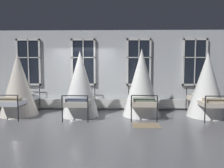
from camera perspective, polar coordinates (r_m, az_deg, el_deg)
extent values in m
plane|color=slate|center=(7.54, -9.02, -8.68)|extent=(24.94, 24.94, 0.00)
cube|color=silver|center=(8.72, -7.52, 3.67)|extent=(13.47, 0.10, 3.17)
cube|color=black|center=(9.21, -21.39, 5.43)|extent=(0.97, 0.02, 1.85)
cube|color=silver|center=(9.24, -21.22, -0.10)|extent=(0.97, 0.06, 0.07)
cube|color=silver|center=(9.27, -21.56, 10.94)|extent=(0.97, 0.06, 0.07)
cube|color=silver|center=(9.39, -23.94, 5.33)|extent=(0.07, 0.06, 1.85)
cube|color=silver|center=(9.05, -18.75, 5.52)|extent=(0.07, 0.06, 1.85)
cube|color=silver|center=(9.21, -21.39, 5.43)|extent=(0.04, 0.06, 1.85)
cube|color=silver|center=(9.22, -21.43, 6.58)|extent=(0.97, 0.06, 0.04)
cube|color=black|center=(8.61, -7.65, 5.78)|extent=(0.97, 0.02, 1.85)
cube|color=silver|center=(8.64, -7.59, -0.13)|extent=(0.97, 0.06, 0.07)
cube|color=silver|center=(8.68, -7.72, 11.67)|extent=(0.97, 0.06, 0.07)
cube|color=silver|center=(8.69, -10.60, 5.73)|extent=(0.07, 0.06, 1.85)
cube|color=silver|center=(8.56, -4.66, 5.81)|extent=(0.07, 0.06, 1.85)
cube|color=silver|center=(8.61, -7.65, 5.78)|extent=(0.04, 0.06, 1.85)
cube|color=silver|center=(8.62, -7.67, 7.01)|extent=(0.97, 0.06, 0.04)
cube|color=black|center=(8.56, 7.17, 5.79)|extent=(0.97, 0.02, 1.85)
cube|color=silver|center=(8.59, 7.11, -0.16)|extent=(0.97, 0.06, 0.07)
cube|color=silver|center=(8.62, 7.23, 11.72)|extent=(0.97, 0.06, 0.07)
cube|color=silver|center=(8.52, 4.15, 5.82)|extent=(0.07, 0.06, 1.85)
cube|color=silver|center=(8.62, 10.16, 5.75)|extent=(0.07, 0.06, 1.85)
cube|color=silver|center=(8.56, 7.17, 5.79)|extent=(0.04, 0.06, 1.85)
cube|color=silver|center=(8.56, 7.18, 7.03)|extent=(0.97, 0.06, 0.04)
cube|color=black|center=(9.05, 21.25, 5.45)|extent=(0.97, 0.02, 1.85)
cube|color=silver|center=(9.08, 21.08, -0.17)|extent=(0.97, 0.06, 0.07)
cube|color=silver|center=(9.11, 21.42, 11.05)|extent=(0.97, 0.06, 0.07)
cube|color=silver|center=(8.91, 18.52, 5.54)|extent=(0.07, 0.06, 1.85)
cube|color=silver|center=(9.22, 23.88, 5.35)|extent=(0.07, 0.06, 1.85)
cube|color=silver|center=(9.05, 21.25, 5.45)|extent=(0.04, 0.06, 1.85)
cube|color=silver|center=(9.06, 21.28, 6.62)|extent=(0.97, 0.06, 0.04)
cube|color=silver|center=(8.72, -7.55, -5.15)|extent=(9.42, 0.10, 0.36)
cylinder|color=black|center=(9.35, -23.35, -3.39)|extent=(0.04, 0.04, 0.97)
cylinder|color=black|center=(9.03, -18.74, -3.53)|extent=(0.04, 0.04, 0.97)
cylinder|color=black|center=(7.41, -23.82, -5.97)|extent=(0.04, 0.04, 0.84)
cylinder|color=black|center=(8.56, -25.99, -4.36)|extent=(0.08, 1.80, 0.03)
cylinder|color=black|center=(8.21, -21.03, -4.57)|extent=(0.08, 1.80, 0.03)
cylinder|color=black|center=(9.13, -21.18, -0.46)|extent=(0.81, 0.05, 0.03)
cylinder|color=black|center=(7.54, -26.67, -2.69)|extent=(0.81, 0.05, 0.03)
cube|color=silver|center=(8.37, -23.58, -3.94)|extent=(0.87, 1.84, 0.16)
ellipsoid|color=silver|center=(8.94, -21.74, -2.39)|extent=(0.63, 0.42, 0.14)
cube|color=tan|center=(7.78, -25.69, -3.69)|extent=(0.67, 0.38, 0.10)
cone|color=silver|center=(8.30, -23.71, -0.02)|extent=(1.33, 1.33, 2.22)
cylinder|color=black|center=(8.60, -9.94, -3.75)|extent=(0.04, 0.04, 0.97)
cylinder|color=black|center=(8.47, -4.60, -3.82)|extent=(0.04, 0.04, 0.97)
cylinder|color=black|center=(6.89, -13.15, -6.48)|extent=(0.04, 0.04, 0.84)
cylinder|color=black|center=(6.72, -6.47, -6.67)|extent=(0.04, 0.04, 0.84)
cylinder|color=black|center=(7.74, -11.37, -4.90)|extent=(0.07, 1.80, 0.03)
cylinder|color=black|center=(7.59, -5.42, -5.02)|extent=(0.07, 1.80, 0.03)
cylinder|color=black|center=(8.47, -7.33, -0.56)|extent=(0.81, 0.05, 0.03)
cylinder|color=black|center=(6.72, -9.90, -3.10)|extent=(0.81, 0.05, 0.03)
cube|color=#B7B2A3|center=(7.64, -8.43, -4.39)|extent=(0.86, 1.84, 0.16)
ellipsoid|color=silver|center=(8.26, -7.58, -2.65)|extent=(0.63, 0.41, 0.14)
cube|color=slate|center=(7.00, -9.43, -4.18)|extent=(0.67, 0.37, 0.10)
cone|color=white|center=(7.57, -8.49, 0.10)|extent=(1.33, 1.33, 2.27)
cylinder|color=black|center=(8.54, 4.47, -3.76)|extent=(0.04, 0.04, 0.97)
cylinder|color=black|center=(8.61, 9.85, -3.74)|extent=(0.04, 0.04, 0.97)
cylinder|color=black|center=(6.77, 5.19, -6.57)|extent=(0.04, 0.04, 0.84)
cylinder|color=black|center=(6.87, 11.96, -6.50)|extent=(0.04, 0.04, 0.84)
cylinder|color=black|center=(7.65, 4.79, -4.93)|extent=(0.05, 1.80, 0.03)
cylinder|color=black|center=(7.73, 10.78, -4.90)|extent=(0.05, 1.80, 0.03)
cylinder|color=black|center=(8.51, 7.20, -0.53)|extent=(0.81, 0.04, 0.03)
cylinder|color=black|center=(6.74, 8.65, -3.06)|extent=(0.81, 0.04, 0.03)
cube|color=beige|center=(7.67, 7.81, -4.35)|extent=(0.84, 1.83, 0.16)
ellipsoid|color=silver|center=(8.30, 7.34, -2.61)|extent=(0.62, 0.41, 0.14)
cube|color=slate|center=(7.02, 8.37, -4.15)|extent=(0.67, 0.37, 0.10)
cone|color=white|center=(7.59, 7.87, 0.44)|extent=(1.33, 1.33, 2.36)
cylinder|color=black|center=(8.86, 19.24, -3.69)|extent=(0.04, 0.04, 0.97)
cylinder|color=black|center=(9.14, 24.07, -3.59)|extent=(0.04, 0.04, 0.97)
cylinder|color=black|center=(7.20, 23.60, -6.27)|extent=(0.04, 0.04, 0.84)
cylinder|color=black|center=(8.02, 21.19, -4.79)|extent=(0.04, 1.80, 0.03)
cylinder|color=black|center=(8.33, 26.44, -4.63)|extent=(0.04, 1.80, 0.03)
cylinder|color=black|center=(8.94, 21.79, -0.58)|extent=(0.81, 0.04, 0.03)
cylinder|color=black|center=(7.30, 26.64, -2.92)|extent=(0.81, 0.04, 0.03)
cube|color=beige|center=(8.16, 23.88, -4.17)|extent=(0.84, 1.83, 0.16)
ellipsoid|color=#B7B2A3|center=(8.75, 22.27, -2.56)|extent=(0.62, 0.40, 0.14)
cube|color=tan|center=(7.55, 25.76, -3.94)|extent=(0.67, 0.36, 0.10)
cone|color=white|center=(8.09, 24.02, -0.10)|extent=(1.33, 1.33, 2.24)
cube|color=#8E7A5B|center=(6.49, 9.15, -10.87)|extent=(0.80, 0.56, 0.01)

